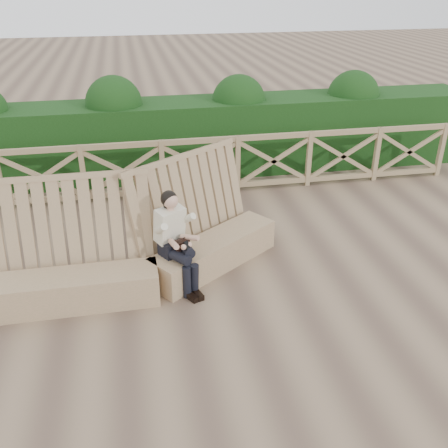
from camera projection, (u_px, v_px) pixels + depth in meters
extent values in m
plane|color=brown|center=(241.00, 297.00, 6.58)|extent=(60.00, 60.00, 0.00)
cube|color=olive|center=(77.00, 289.00, 6.35)|extent=(2.07, 0.50, 0.44)
cube|color=olive|center=(72.00, 240.00, 6.33)|extent=(2.07, 0.45, 1.56)
cube|color=olive|center=(214.00, 252.00, 7.19)|extent=(1.98, 1.59, 0.44)
cube|color=olive|center=(200.00, 210.00, 7.10)|extent=(1.95, 1.54, 1.56)
cube|color=black|center=(173.00, 247.00, 6.67)|extent=(0.42, 0.38, 0.21)
cube|color=beige|center=(170.00, 224.00, 6.55)|extent=(0.46, 0.42, 0.49)
sphere|color=tan|center=(170.00, 201.00, 6.36)|extent=(0.27, 0.27, 0.20)
sphere|color=black|center=(169.00, 199.00, 6.37)|extent=(0.30, 0.30, 0.22)
cylinder|color=black|center=(177.00, 256.00, 6.50)|extent=(0.34, 0.44, 0.14)
cylinder|color=black|center=(185.00, 247.00, 6.57)|extent=(0.34, 0.45, 0.16)
cylinder|color=black|center=(187.00, 282.00, 6.49)|extent=(0.15, 0.15, 0.44)
cylinder|color=black|center=(195.00, 280.00, 6.55)|extent=(0.15, 0.15, 0.44)
cube|color=black|center=(191.00, 297.00, 6.52)|extent=(0.19, 0.24, 0.08)
cube|color=black|center=(198.00, 294.00, 6.56)|extent=(0.19, 0.24, 0.08)
cube|color=black|center=(181.00, 245.00, 6.52)|extent=(0.23, 0.20, 0.13)
cube|color=black|center=(187.00, 246.00, 6.39)|extent=(0.10, 0.11, 0.11)
cube|color=#88704F|center=(200.00, 141.00, 9.16)|extent=(10.10, 0.07, 0.10)
cube|color=#88704F|center=(201.00, 187.00, 9.58)|extent=(10.10, 0.07, 0.10)
cube|color=black|center=(191.00, 137.00, 10.34)|extent=(12.00, 1.20, 1.50)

